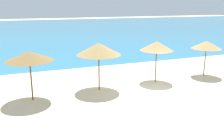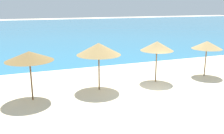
# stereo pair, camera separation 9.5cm
# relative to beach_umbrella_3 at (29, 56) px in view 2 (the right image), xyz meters

# --- Properties ---
(ground_plane) EXTENTS (160.00, 160.00, 0.00)m
(ground_plane) POSITION_rel_beach_umbrella_3_xyz_m (6.61, -1.93, -2.37)
(ground_plane) COLOR beige
(sea_water) EXTENTS (160.00, 65.34, 0.01)m
(sea_water) POSITION_rel_beach_umbrella_3_xyz_m (6.61, 38.35, -2.36)
(sea_water) COLOR teal
(sea_water) RESTS_ON ground_plane
(beach_umbrella_3) EXTENTS (2.44, 2.44, 2.62)m
(beach_umbrella_3) POSITION_rel_beach_umbrella_3_xyz_m (0.00, 0.00, 0.00)
(beach_umbrella_3) COLOR brown
(beach_umbrella_3) RESTS_ON ground_plane
(beach_umbrella_4) EXTENTS (2.55, 2.55, 2.80)m
(beach_umbrella_4) POSITION_rel_beach_umbrella_3_xyz_m (3.79, 0.29, 0.08)
(beach_umbrella_4) COLOR brown
(beach_umbrella_4) RESTS_ON ground_plane
(beach_umbrella_5) EXTENTS (2.11, 2.11, 2.65)m
(beach_umbrella_5) POSITION_rel_beach_umbrella_3_xyz_m (7.72, 0.50, -0.02)
(beach_umbrella_5) COLOR brown
(beach_umbrella_5) RESTS_ON ground_plane
(beach_umbrella_6) EXTENTS (2.05, 2.05, 2.47)m
(beach_umbrella_6) POSITION_rel_beach_umbrella_3_xyz_m (11.64, 0.45, -0.17)
(beach_umbrella_6) COLOR brown
(beach_umbrella_6) RESTS_ON ground_plane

